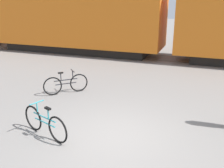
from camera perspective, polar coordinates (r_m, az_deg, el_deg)
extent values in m
plane|color=gray|center=(7.42, 0.31, -11.38)|extent=(80.00, 80.00, 0.00)
cube|color=black|center=(18.62, -7.72, 7.86)|extent=(9.97, 2.34, 0.55)
cube|color=orange|center=(18.36, -7.99, 13.74)|extent=(11.87, 3.12, 3.28)
cube|color=#4C4238|center=(16.07, 11.71, 4.95)|extent=(61.98, 0.07, 0.01)
cube|color=#4C4238|center=(17.46, 12.43, 5.98)|extent=(61.98, 0.07, 0.01)
torus|color=black|center=(10.68, -7.22, 0.28)|extent=(0.57, 0.55, 0.74)
torus|color=black|center=(10.45, -12.80, -0.47)|extent=(0.57, 0.55, 0.74)
cylinder|color=black|center=(10.50, -10.04, 0.89)|extent=(0.70, 0.67, 0.04)
cylinder|color=black|center=(10.54, -9.99, 0.08)|extent=(0.64, 0.62, 0.04)
cylinder|color=black|center=(10.41, -11.07, 1.57)|extent=(0.04, 0.04, 0.31)
cube|color=black|center=(10.37, -11.13, 2.39)|extent=(0.20, 0.20, 0.05)
cylinder|color=black|center=(10.51, -8.55, 1.98)|extent=(0.04, 0.04, 0.34)
cylinder|color=black|center=(10.47, -8.59, 2.88)|extent=(0.34, 0.35, 0.03)
torus|color=black|center=(7.92, -16.76, -7.10)|extent=(0.73, 0.30, 0.76)
torus|color=black|center=(7.11, -11.75, -9.74)|extent=(0.73, 0.30, 0.76)
cylinder|color=teal|center=(7.42, -14.52, -7.02)|extent=(0.92, 0.36, 0.04)
cylinder|color=teal|center=(7.49, -14.42, -8.12)|extent=(0.83, 0.33, 0.04)
cylinder|color=teal|center=(7.21, -13.72, -6.34)|extent=(0.04, 0.04, 0.32)
cube|color=black|center=(7.15, -13.82, -5.18)|extent=(0.22, 0.14, 0.05)
cylinder|color=teal|center=(7.58, -15.98, -5.14)|extent=(0.04, 0.04, 0.35)
cylinder|color=teal|center=(7.51, -16.10, -3.90)|extent=(0.19, 0.44, 0.03)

